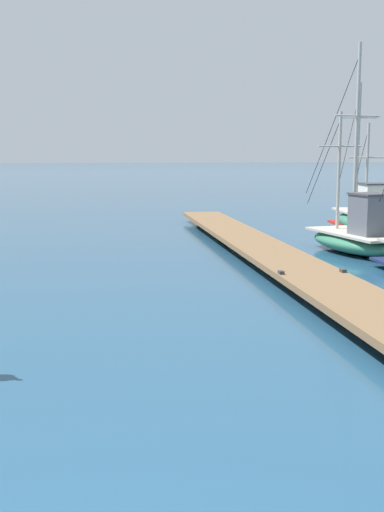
% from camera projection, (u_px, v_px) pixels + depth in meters
% --- Properties ---
extents(floating_dock, '(2.64, 24.23, 0.53)m').
position_uv_depth(floating_dock, '(262.00, 248.00, 20.71)').
color(floating_dock, brown).
rests_on(floating_dock, ground).
extents(fishing_boat_0, '(2.85, 5.89, 6.98)m').
position_uv_depth(fishing_boat_0, '(358.00, 236.00, 21.92)').
color(fishing_boat_0, '#337556').
rests_on(fishing_boat_0, ground).
extents(fishing_boat_1, '(2.25, 7.63, 6.37)m').
position_uv_depth(fishing_boat_1, '(368.00, 220.00, 27.01)').
color(fishing_boat_1, '#337556').
rests_on(fishing_boat_1, ground).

